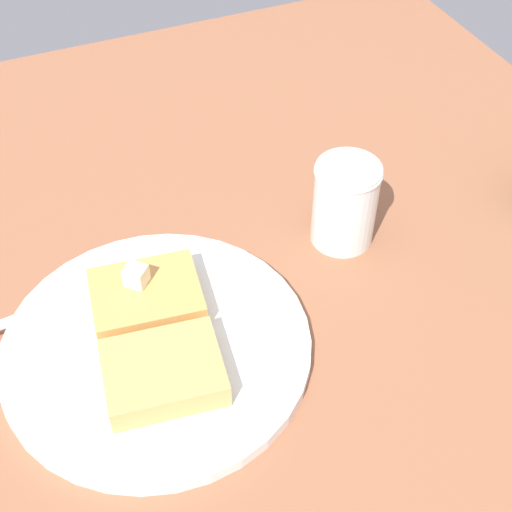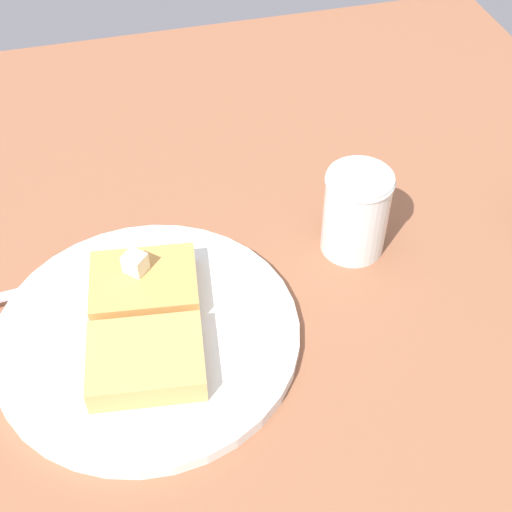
# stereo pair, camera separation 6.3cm
# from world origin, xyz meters

# --- Properties ---
(table_surface) EXTENTS (1.17, 1.17, 0.02)m
(table_surface) POSITION_xyz_m (0.00, 0.00, 0.01)
(table_surface) COLOR #8F583C
(table_surface) RESTS_ON ground
(plate) EXTENTS (0.27, 0.27, 0.01)m
(plate) POSITION_xyz_m (-0.05, 0.01, 0.03)
(plate) COLOR white
(plate) RESTS_ON table_surface
(toast_slice_left) EXTENTS (0.09, 0.10, 0.02)m
(toast_slice_left) POSITION_xyz_m (-0.09, 0.02, 0.04)
(toast_slice_left) COLOR #D5984D
(toast_slice_left) RESTS_ON plate
(toast_slice_middle) EXTENTS (0.09, 0.10, 0.02)m
(toast_slice_middle) POSITION_xyz_m (-0.01, 0.01, 0.04)
(toast_slice_middle) COLOR tan
(toast_slice_middle) RESTS_ON plate
(butter_pat_primary) EXTENTS (0.02, 0.03, 0.02)m
(butter_pat_primary) POSITION_xyz_m (-0.10, 0.02, 0.06)
(butter_pat_primary) COLOR #F2EDC2
(butter_pat_primary) RESTS_ON toast_slice_left
(fork) EXTENTS (0.03, 0.16, 0.00)m
(fork) POSITION_xyz_m (-0.12, -0.04, 0.03)
(fork) COLOR silver
(fork) RESTS_ON plate
(syrup_jar) EXTENTS (0.06, 0.06, 0.09)m
(syrup_jar) POSITION_xyz_m (-0.11, 0.23, 0.06)
(syrup_jar) COLOR #5B250D
(syrup_jar) RESTS_ON table_surface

